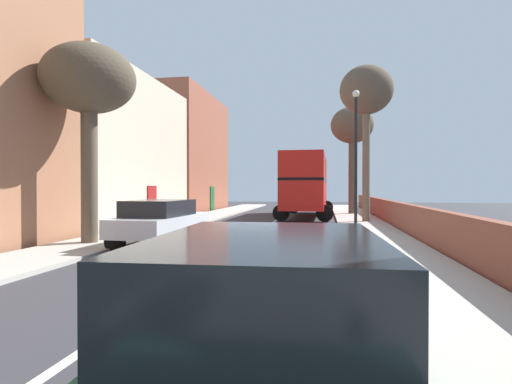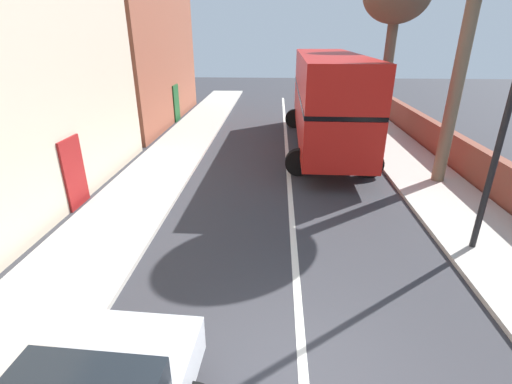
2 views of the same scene
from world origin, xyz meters
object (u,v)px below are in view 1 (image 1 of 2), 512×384
(parked_car_silver_left_0, at_px, (161,220))
(street_tree_right_1, at_px, (352,127))
(double_decker_bus, at_px, (307,182))
(street_tree_right_3, at_px, (366,93))
(parked_car_green_right_2, at_px, (270,328))
(street_tree_left_0, at_px, (89,84))
(lamppost_right, at_px, (356,148))

(parked_car_silver_left_0, relative_size, street_tree_right_1, 0.58)
(double_decker_bus, relative_size, street_tree_right_3, 1.29)
(double_decker_bus, relative_size, parked_car_silver_left_0, 2.49)
(parked_car_green_right_2, bearing_deg, double_decker_bus, 91.87)
(double_decker_bus, relative_size, street_tree_left_0, 1.66)
(parked_car_green_right_2, height_order, street_tree_right_3, street_tree_right_3)
(parked_car_green_right_2, bearing_deg, lamppost_right, 83.52)
(lamppost_right, bearing_deg, street_tree_left_0, -146.67)
(parked_car_green_right_2, distance_m, street_tree_right_3, 21.44)
(parked_car_silver_left_0, xyz_separation_m, street_tree_right_3, (7.70, 10.53, 6.38))
(parked_car_silver_left_0, xyz_separation_m, lamppost_right, (6.80, 6.06, 2.89))
(double_decker_bus, bearing_deg, street_tree_left_0, -114.35)
(street_tree_right_1, bearing_deg, street_tree_left_0, -119.58)
(parked_car_silver_left_0, relative_size, street_tree_left_0, 0.67)
(double_decker_bus, bearing_deg, parked_car_silver_left_0, -105.79)
(street_tree_right_3, bearing_deg, parked_car_silver_left_0, -126.16)
(double_decker_bus, distance_m, street_tree_right_3, 7.44)
(double_decker_bus, height_order, street_tree_right_3, street_tree_right_3)
(parked_car_green_right_2, distance_m, street_tree_right_1, 27.81)
(parked_car_green_right_2, relative_size, street_tree_left_0, 0.62)
(parked_car_silver_left_0, bearing_deg, double_decker_bus, 74.21)
(parked_car_green_right_2, relative_size, street_tree_right_1, 0.54)
(double_decker_bus, height_order, street_tree_right_1, street_tree_right_1)
(street_tree_right_1, relative_size, street_tree_right_3, 0.89)
(double_decker_bus, bearing_deg, lamppost_right, -73.54)
(double_decker_bus, height_order, parked_car_silver_left_0, double_decker_bus)
(street_tree_right_3, bearing_deg, street_tree_right_1, 92.78)
(parked_car_green_right_2, bearing_deg, street_tree_left_0, 128.11)
(double_decker_bus, distance_m, street_tree_left_0, 16.73)
(street_tree_right_1, bearing_deg, lamppost_right, -92.84)
(street_tree_left_0, distance_m, lamppost_right, 11.35)
(parked_car_silver_left_0, relative_size, lamppost_right, 0.72)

